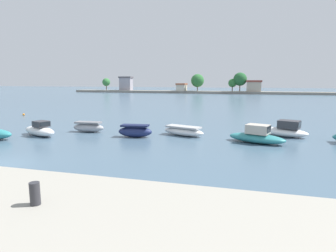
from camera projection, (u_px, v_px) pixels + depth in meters
name	position (u px, v px, depth m)	size (l,w,h in m)	color
mooring_bollard	(35.00, 194.00, 8.21)	(0.29, 0.29, 0.67)	#2D2D33
moored_boat_2	(40.00, 130.00, 28.31)	(4.83, 3.10, 1.51)	white
moored_boat_3	(88.00, 127.00, 30.40)	(3.50, 1.37, 1.10)	#9E9EA3
moored_boat_4	(135.00, 131.00, 27.65)	(3.46, 1.65, 1.21)	navy
moored_boat_5	(183.00, 131.00, 28.41)	(4.67, 2.79, 0.96)	white
moored_boat_6	(257.00, 136.00, 25.10)	(5.30, 3.34, 1.63)	teal
moored_boat_7	(283.00, 130.00, 28.07)	(5.28, 3.57, 1.61)	white
mooring_buoy_2	(24.00, 114.00, 44.48)	(0.34, 0.34, 0.34)	orange
distant_shoreline	(202.00, 87.00, 118.59)	(119.94, 6.50, 8.49)	gray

